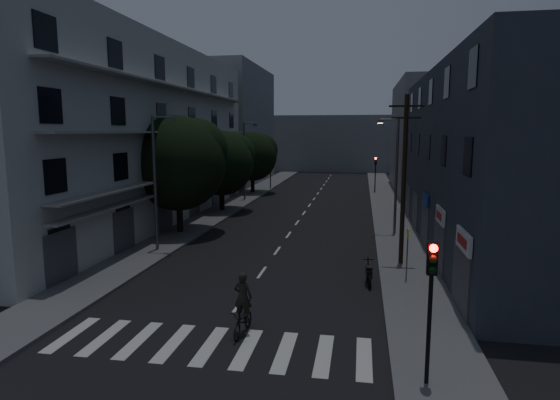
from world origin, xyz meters
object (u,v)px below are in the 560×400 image
(traffic_signal_near, at_px, (431,284))
(utility_pole, at_px, (404,177))
(bus_stop_sign, at_px, (408,245))
(cyclist, at_px, (243,313))
(motorcycle, at_px, (369,275))

(traffic_signal_near, distance_m, utility_pole, 12.64)
(bus_stop_sign, bearing_deg, cyclist, -132.53)
(traffic_signal_near, bearing_deg, utility_pole, 88.82)
(bus_stop_sign, bearing_deg, traffic_signal_near, -91.71)
(utility_pole, bearing_deg, motorcycle, -116.65)
(traffic_signal_near, height_order, cyclist, traffic_signal_near)
(traffic_signal_near, distance_m, cyclist, 6.98)
(motorcycle, bearing_deg, utility_pole, 59.96)
(traffic_signal_near, distance_m, bus_stop_sign, 9.58)
(traffic_signal_near, relative_size, bus_stop_sign, 1.62)
(traffic_signal_near, relative_size, motorcycle, 2.14)
(traffic_signal_near, xyz_separation_m, motorcycle, (-1.50, 9.00, -2.61))
(traffic_signal_near, relative_size, utility_pole, 0.46)
(utility_pole, xyz_separation_m, motorcycle, (-1.76, -3.51, -4.38))
(traffic_signal_near, bearing_deg, motorcycle, 99.49)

